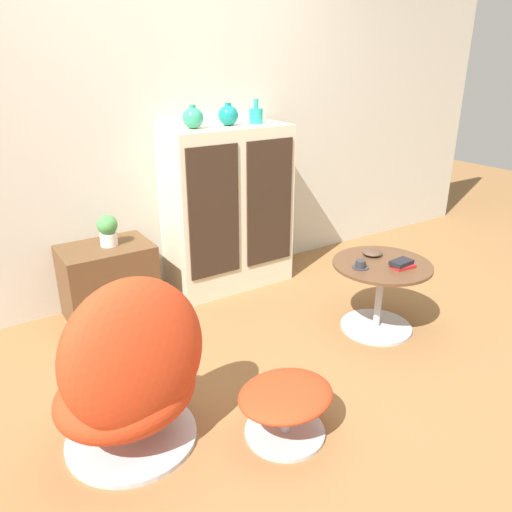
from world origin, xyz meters
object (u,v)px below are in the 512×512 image
object	(u,v)px
book_stack	(402,264)
vase_leftmost	(193,118)
tv_console	(109,281)
bowl	(372,253)
teacup	(361,265)
egg_chair	(131,376)
vase_inner_left	(228,115)
potted_plant	(108,229)
vase_inner_right	(256,115)
sideboard	(228,209)
ottoman	(286,401)
coffee_table	(380,290)

from	to	relation	value
book_stack	vase_leftmost	bearing A→B (deg)	121.20
tv_console	bowl	xyz separation A→B (m)	(1.42, -0.99, 0.23)
teacup	book_stack	size ratio (longest dim) A/B	0.67
egg_chair	vase_leftmost	world-z (taller)	vase_leftmost
vase_inner_left	bowl	bearing A→B (deg)	-64.61
vase_leftmost	potted_plant	size ratio (longest dim) A/B	0.75
vase_inner_right	book_stack	size ratio (longest dim) A/B	1.14
potted_plant	teacup	world-z (taller)	potted_plant
sideboard	book_stack	bearing A→B (deg)	-68.07
ottoman	vase_inner_left	distance (m)	2.03
tv_console	vase_inner_right	size ratio (longest dim) A/B	3.41
coffee_table	egg_chair	bearing A→B (deg)	-174.58
sideboard	vase_leftmost	distance (m)	0.72
book_stack	tv_console	bearing A→B (deg)	139.19
coffee_table	tv_console	bearing A→B (deg)	140.84
sideboard	ottoman	size ratio (longest dim) A/B	2.63
egg_chair	bowl	world-z (taller)	egg_chair
vase_leftmost	book_stack	world-z (taller)	vase_leftmost
ottoman	vase_leftmost	xyz separation A→B (m)	(0.38, 1.59, 1.08)
tv_console	teacup	size ratio (longest dim) A/B	5.81
teacup	egg_chair	bearing A→B (deg)	-173.20
vase_leftmost	vase_inner_right	bearing A→B (deg)	-0.00
vase_leftmost	vase_inner_right	xyz separation A→B (m)	(0.50, -0.00, -0.01)
sideboard	egg_chair	distance (m)	1.79
vase_inner_left	bowl	distance (m)	1.36
tv_console	teacup	xyz separation A→B (m)	(1.21, -1.10, 0.23)
tv_console	potted_plant	xyz separation A→B (m)	(0.03, 0.00, 0.36)
ottoman	vase_leftmost	distance (m)	1.96
tv_console	book_stack	size ratio (longest dim) A/B	3.88
ottoman	vase_inner_right	xyz separation A→B (m)	(0.88, 1.59, 1.07)
egg_chair	book_stack	size ratio (longest dim) A/B	5.75
tv_console	vase_inner_right	xyz separation A→B (m)	(1.18, 0.00, 1.01)
vase_inner_right	vase_inner_left	bearing A→B (deg)	180.00
sideboard	book_stack	xyz separation A→B (m)	(0.50, -1.23, -0.12)
potted_plant	teacup	size ratio (longest dim) A/B	2.06
egg_chair	book_stack	xyz separation A→B (m)	(1.73, 0.05, 0.10)
potted_plant	sideboard	bearing A→B (deg)	-0.16
tv_console	vase_inner_left	xyz separation A→B (m)	(0.95, 0.00, 1.02)
coffee_table	sideboard	bearing A→B (deg)	111.72
teacup	bowl	xyz separation A→B (m)	(0.21, 0.11, -0.00)
sideboard	book_stack	world-z (taller)	sideboard
sideboard	tv_console	xyz separation A→B (m)	(-0.93, 0.00, -0.35)
vase_inner_right	potted_plant	size ratio (longest dim) A/B	0.83
coffee_table	book_stack	xyz separation A→B (m)	(0.05, -0.11, 0.20)
vase_inner_left	ottoman	bearing A→B (deg)	-112.17
teacup	sideboard	bearing A→B (deg)	104.27
potted_plant	bowl	xyz separation A→B (m)	(1.39, -0.99, -0.13)
bowl	teacup	bearing A→B (deg)	-152.56
vase_inner_right	bowl	world-z (taller)	vase_inner_right
egg_chair	vase_inner_right	world-z (taller)	vase_inner_right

